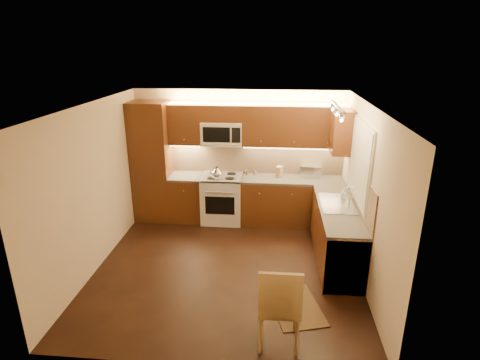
# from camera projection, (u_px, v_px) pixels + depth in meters

# --- Properties ---
(floor) EXTENTS (4.00, 4.00, 0.01)m
(floor) POSITION_uv_depth(u_px,v_px,m) (227.00, 266.00, 6.06)
(floor) COLOR black
(floor) RESTS_ON ground
(ceiling) EXTENTS (4.00, 4.00, 0.01)m
(ceiling) POSITION_uv_depth(u_px,v_px,m) (225.00, 106.00, 5.22)
(ceiling) COLOR beige
(ceiling) RESTS_ON ground
(wall_back) EXTENTS (4.00, 0.01, 2.50)m
(wall_back) POSITION_uv_depth(u_px,v_px,m) (239.00, 155.00, 7.52)
(wall_back) COLOR beige
(wall_back) RESTS_ON ground
(wall_front) EXTENTS (4.00, 0.01, 2.50)m
(wall_front) POSITION_uv_depth(u_px,v_px,m) (201.00, 266.00, 3.76)
(wall_front) COLOR beige
(wall_front) RESTS_ON ground
(wall_left) EXTENTS (0.01, 4.00, 2.50)m
(wall_left) POSITION_uv_depth(u_px,v_px,m) (94.00, 188.00, 5.81)
(wall_left) COLOR beige
(wall_left) RESTS_ON ground
(wall_right) EXTENTS (0.01, 4.00, 2.50)m
(wall_right) POSITION_uv_depth(u_px,v_px,m) (367.00, 197.00, 5.47)
(wall_right) COLOR beige
(wall_right) RESTS_ON ground
(pantry) EXTENTS (0.70, 0.60, 2.30)m
(pantry) POSITION_uv_depth(u_px,v_px,m) (152.00, 162.00, 7.41)
(pantry) COLOR #4B2310
(pantry) RESTS_ON floor
(base_cab_back_left) EXTENTS (0.62, 0.60, 0.86)m
(base_cab_back_left) POSITION_uv_depth(u_px,v_px,m) (188.00, 198.00, 7.59)
(base_cab_back_left) COLOR #4B2310
(base_cab_back_left) RESTS_ON floor
(counter_back_left) EXTENTS (0.62, 0.60, 0.04)m
(counter_back_left) POSITION_uv_depth(u_px,v_px,m) (187.00, 176.00, 7.44)
(counter_back_left) COLOR #3B3835
(counter_back_left) RESTS_ON base_cab_back_left
(base_cab_back_right) EXTENTS (1.92, 0.60, 0.86)m
(base_cab_back_right) POSITION_uv_depth(u_px,v_px,m) (292.00, 202.00, 7.42)
(base_cab_back_right) COLOR #4B2310
(base_cab_back_right) RESTS_ON floor
(counter_back_right) EXTENTS (1.92, 0.60, 0.04)m
(counter_back_right) POSITION_uv_depth(u_px,v_px,m) (293.00, 180.00, 7.27)
(counter_back_right) COLOR #3B3835
(counter_back_right) RESTS_ON base_cab_back_right
(base_cab_right) EXTENTS (0.60, 2.00, 0.86)m
(base_cab_right) POSITION_uv_depth(u_px,v_px,m) (336.00, 235.00, 6.14)
(base_cab_right) COLOR #4B2310
(base_cab_right) RESTS_ON floor
(counter_right) EXTENTS (0.60, 2.00, 0.04)m
(counter_right) POSITION_uv_depth(u_px,v_px,m) (339.00, 209.00, 5.99)
(counter_right) COLOR #3B3835
(counter_right) RESTS_ON base_cab_right
(dishwasher) EXTENTS (0.58, 0.60, 0.84)m
(dishwasher) POSITION_uv_depth(u_px,v_px,m) (343.00, 258.00, 5.48)
(dishwasher) COLOR silver
(dishwasher) RESTS_ON floor
(backsplash_back) EXTENTS (3.30, 0.02, 0.60)m
(backsplash_back) POSITION_uv_depth(u_px,v_px,m) (257.00, 158.00, 7.49)
(backsplash_back) COLOR tan
(backsplash_back) RESTS_ON wall_back
(backsplash_right) EXTENTS (0.02, 2.00, 0.60)m
(backsplash_right) POSITION_uv_depth(u_px,v_px,m) (360.00, 190.00, 5.86)
(backsplash_right) COLOR tan
(backsplash_right) RESTS_ON wall_right
(upper_cab_back_left) EXTENTS (0.62, 0.35, 0.75)m
(upper_cab_back_left) POSITION_uv_depth(u_px,v_px,m) (186.00, 124.00, 7.23)
(upper_cab_back_left) COLOR #4B2310
(upper_cab_back_left) RESTS_ON wall_back
(upper_cab_back_right) EXTENTS (1.92, 0.35, 0.75)m
(upper_cab_back_right) POSITION_uv_depth(u_px,v_px,m) (295.00, 126.00, 7.05)
(upper_cab_back_right) COLOR #4B2310
(upper_cab_back_right) RESTS_ON wall_back
(upper_cab_bridge) EXTENTS (0.76, 0.35, 0.31)m
(upper_cab_bridge) POSITION_uv_depth(u_px,v_px,m) (222.00, 113.00, 7.10)
(upper_cab_bridge) COLOR #4B2310
(upper_cab_bridge) RESTS_ON wall_back
(upper_cab_right_corner) EXTENTS (0.35, 0.50, 0.75)m
(upper_cab_right_corner) POSITION_uv_depth(u_px,v_px,m) (342.00, 132.00, 6.59)
(upper_cab_right_corner) COLOR #4B2310
(upper_cab_right_corner) RESTS_ON wall_right
(stove) EXTENTS (0.76, 0.65, 0.92)m
(stove) POSITION_uv_depth(u_px,v_px,m) (222.00, 198.00, 7.50)
(stove) COLOR silver
(stove) RESTS_ON floor
(microwave) EXTENTS (0.76, 0.38, 0.44)m
(microwave) POSITION_uv_depth(u_px,v_px,m) (222.00, 133.00, 7.21)
(microwave) COLOR silver
(microwave) RESTS_ON wall_back
(window_frame) EXTENTS (0.03, 1.44, 1.24)m
(window_frame) POSITION_uv_depth(u_px,v_px,m) (360.00, 162.00, 5.87)
(window_frame) COLOR silver
(window_frame) RESTS_ON wall_right
(window_blinds) EXTENTS (0.02, 1.36, 1.16)m
(window_blinds) POSITION_uv_depth(u_px,v_px,m) (359.00, 162.00, 5.87)
(window_blinds) COLOR silver
(window_blinds) RESTS_ON wall_right
(sink) EXTENTS (0.52, 0.86, 0.15)m
(sink) POSITION_uv_depth(u_px,v_px,m) (338.00, 199.00, 6.10)
(sink) COLOR silver
(sink) RESTS_ON counter_right
(faucet) EXTENTS (0.20, 0.04, 0.30)m
(faucet) POSITION_uv_depth(u_px,v_px,m) (350.00, 195.00, 6.06)
(faucet) COLOR silver
(faucet) RESTS_ON counter_right
(track_light_bar) EXTENTS (0.04, 1.20, 0.03)m
(track_light_bar) POSITION_uv_depth(u_px,v_px,m) (337.00, 106.00, 5.48)
(track_light_bar) COLOR silver
(track_light_bar) RESTS_ON ceiling
(kettle) EXTENTS (0.25, 0.25, 0.25)m
(kettle) POSITION_uv_depth(u_px,v_px,m) (217.00, 173.00, 7.15)
(kettle) COLOR silver
(kettle) RESTS_ON stove
(toaster_oven) EXTENTS (0.40, 0.32, 0.22)m
(toaster_oven) POSITION_uv_depth(u_px,v_px,m) (311.00, 171.00, 7.36)
(toaster_oven) COLOR silver
(toaster_oven) RESTS_ON counter_back_right
(knife_block) EXTENTS (0.14, 0.17, 0.21)m
(knife_block) POSITION_uv_depth(u_px,v_px,m) (279.00, 172.00, 7.34)
(knife_block) COLOR olive
(knife_block) RESTS_ON counter_back_right
(spice_jar_a) EXTENTS (0.04, 0.04, 0.09)m
(spice_jar_a) POSITION_uv_depth(u_px,v_px,m) (246.00, 171.00, 7.55)
(spice_jar_a) COLOR silver
(spice_jar_a) RESTS_ON counter_back_right
(spice_jar_b) EXTENTS (0.06, 0.06, 0.09)m
(spice_jar_b) POSITION_uv_depth(u_px,v_px,m) (247.00, 172.00, 7.49)
(spice_jar_b) COLOR brown
(spice_jar_b) RESTS_ON counter_back_right
(spice_jar_c) EXTENTS (0.06, 0.06, 0.09)m
(spice_jar_c) POSITION_uv_depth(u_px,v_px,m) (256.00, 173.00, 7.45)
(spice_jar_c) COLOR silver
(spice_jar_c) RESTS_ON counter_back_right
(spice_jar_d) EXTENTS (0.05, 0.05, 0.09)m
(spice_jar_d) POSITION_uv_depth(u_px,v_px,m) (255.00, 172.00, 7.49)
(spice_jar_d) COLOR #A45D31
(spice_jar_d) RESTS_ON counter_back_right
(soap_bottle) EXTENTS (0.08, 0.09, 0.17)m
(soap_bottle) POSITION_uv_depth(u_px,v_px,m) (344.00, 193.00, 6.31)
(soap_bottle) COLOR silver
(soap_bottle) RESTS_ON counter_right
(rug) EXTENTS (0.82, 1.03, 0.01)m
(rug) POSITION_uv_depth(u_px,v_px,m) (296.00, 307.00, 5.12)
(rug) COLOR black
(rug) RESTS_ON floor
(dining_chair) EXTENTS (0.47, 0.47, 1.06)m
(dining_chair) POSITION_uv_depth(u_px,v_px,m) (279.00, 303.00, 4.36)
(dining_chair) COLOR olive
(dining_chair) RESTS_ON floor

